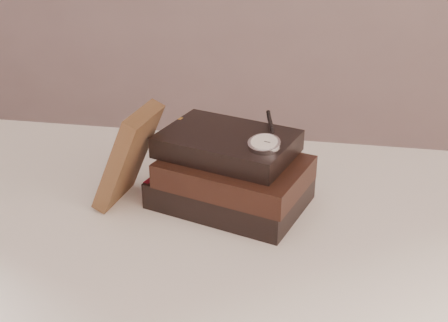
# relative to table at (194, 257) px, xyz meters

# --- Properties ---
(table) EXTENTS (1.00, 0.60, 0.75)m
(table) POSITION_rel_table_xyz_m (0.00, 0.00, 0.00)
(table) COLOR white
(table) RESTS_ON ground
(book_stack) EXTENTS (0.27, 0.23, 0.12)m
(book_stack) POSITION_rel_table_xyz_m (0.06, 0.03, 0.15)
(book_stack) COLOR black
(book_stack) RESTS_ON table
(journal) EXTENTS (0.10, 0.12, 0.16)m
(journal) POSITION_rel_table_xyz_m (-0.10, 0.01, 0.17)
(journal) COLOR #432B19
(journal) RESTS_ON table
(pocket_watch) EXTENTS (0.06, 0.15, 0.02)m
(pocket_watch) POSITION_rel_table_xyz_m (0.11, 0.01, 0.22)
(pocket_watch) COLOR silver
(pocket_watch) RESTS_ON book_stack
(eyeglasses) EXTENTS (0.13, 0.14, 0.05)m
(eyeglasses) POSITION_rel_table_xyz_m (0.00, 0.13, 0.16)
(eyeglasses) COLOR silver
(eyeglasses) RESTS_ON book_stack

